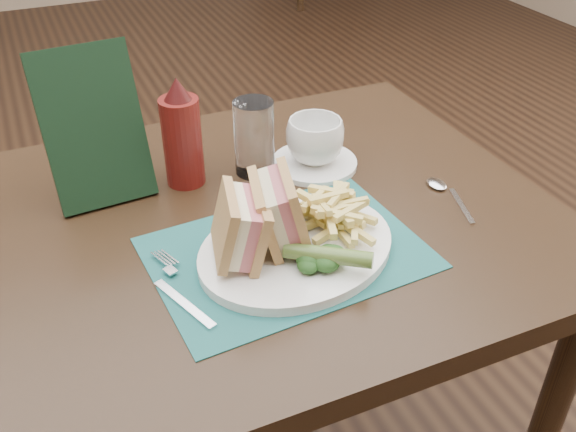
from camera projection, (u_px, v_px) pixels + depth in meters
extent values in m
plane|color=black|center=(203.00, 341.00, 1.81)|extent=(7.00, 7.00, 0.00)
plane|color=tan|center=(53.00, 6.00, 4.46)|extent=(6.00, 0.00, 6.00)
cube|color=#1A5554|center=(287.00, 253.00, 0.92)|extent=(0.40, 0.30, 0.00)
cylinder|color=#436024|center=(328.00, 255.00, 0.86)|extent=(0.11, 0.09, 0.03)
cylinder|color=white|center=(314.00, 163.00, 1.13)|extent=(0.17, 0.17, 0.01)
imported|color=white|center=(315.00, 141.00, 1.10)|extent=(0.13, 0.13, 0.08)
cylinder|color=white|center=(254.00, 138.00, 1.08)|extent=(0.07, 0.07, 0.13)
cube|color=black|center=(93.00, 127.00, 0.99)|extent=(0.16, 0.10, 0.24)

